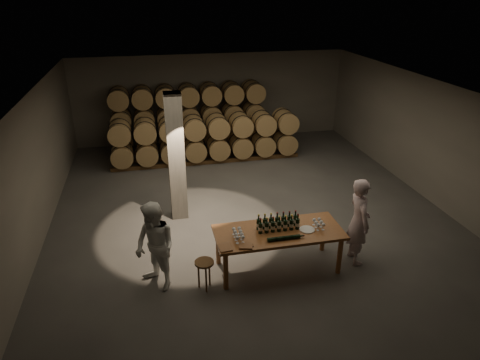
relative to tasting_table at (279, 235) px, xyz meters
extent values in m
plane|color=#4B4946|center=(0.00, 2.50, -0.80)|extent=(12.00, 12.00, 0.00)
plane|color=#605E59|center=(0.00, 2.50, 2.40)|extent=(12.00, 12.00, 0.00)
plane|color=slate|center=(0.00, 8.50, 0.80)|extent=(10.00, 0.00, 10.00)
plane|color=slate|center=(0.00, -3.50, 0.80)|extent=(10.00, 0.00, 10.00)
plane|color=slate|center=(-5.00, 2.50, 0.80)|extent=(0.00, 12.00, 12.00)
plane|color=slate|center=(5.00, 2.50, 0.80)|extent=(0.00, 12.00, 12.00)
cube|color=#69665B|center=(-1.80, 2.70, 0.80)|extent=(0.40, 0.40, 3.20)
cylinder|color=brown|center=(-1.18, -0.43, -0.38)|extent=(0.10, 0.10, 0.84)
cylinder|color=brown|center=(1.18, -0.43, -0.38)|extent=(0.10, 0.10, 0.84)
cylinder|color=brown|center=(-1.18, 0.43, -0.38)|extent=(0.10, 0.10, 0.84)
cylinder|color=brown|center=(1.18, 0.43, -0.38)|extent=(0.10, 0.10, 0.84)
cube|color=brown|center=(0.00, 0.00, 0.07)|extent=(2.60, 1.10, 0.06)
cube|color=brown|center=(-0.96, 7.40, -0.74)|extent=(5.48, 0.10, 0.12)
cube|color=brown|center=(-0.96, 8.00, -0.74)|extent=(5.48, 0.10, 0.12)
cylinder|color=#A47C4A|center=(-3.30, 7.70, -0.33)|extent=(0.70, 0.95, 0.70)
cylinder|color=black|center=(-3.30, 7.44, -0.33)|extent=(0.73, 0.04, 0.73)
cylinder|color=black|center=(-3.30, 7.96, -0.33)|extent=(0.73, 0.04, 0.73)
cylinder|color=#A47C4A|center=(-2.52, 7.70, -0.33)|extent=(0.70, 0.95, 0.70)
cylinder|color=black|center=(-2.52, 7.44, -0.33)|extent=(0.73, 0.04, 0.73)
cylinder|color=black|center=(-2.52, 7.96, -0.33)|extent=(0.73, 0.04, 0.73)
cylinder|color=#A47C4A|center=(-1.74, 7.70, -0.33)|extent=(0.70, 0.95, 0.70)
cylinder|color=black|center=(-1.74, 7.44, -0.33)|extent=(0.73, 0.04, 0.73)
cylinder|color=black|center=(-1.74, 7.96, -0.33)|extent=(0.73, 0.04, 0.73)
cylinder|color=#A47C4A|center=(-0.96, 7.70, -0.33)|extent=(0.70, 0.95, 0.70)
cylinder|color=black|center=(-0.96, 7.44, -0.33)|extent=(0.73, 0.04, 0.73)
cylinder|color=black|center=(-0.96, 7.96, -0.33)|extent=(0.73, 0.04, 0.73)
cylinder|color=#A47C4A|center=(-0.18, 7.70, -0.33)|extent=(0.70, 0.95, 0.70)
cylinder|color=black|center=(-0.18, 7.44, -0.33)|extent=(0.73, 0.04, 0.73)
cylinder|color=black|center=(-0.18, 7.96, -0.33)|extent=(0.73, 0.04, 0.73)
cylinder|color=#A47C4A|center=(0.60, 7.70, -0.33)|extent=(0.70, 0.95, 0.70)
cylinder|color=black|center=(0.60, 7.44, -0.33)|extent=(0.73, 0.04, 0.73)
cylinder|color=black|center=(0.60, 7.96, -0.33)|extent=(0.73, 0.04, 0.73)
cylinder|color=#A47C4A|center=(1.38, 7.70, -0.33)|extent=(0.70, 0.95, 0.70)
cylinder|color=black|center=(1.38, 7.44, -0.33)|extent=(0.73, 0.04, 0.73)
cylinder|color=black|center=(1.38, 7.96, -0.33)|extent=(0.73, 0.04, 0.73)
cylinder|color=#A47C4A|center=(-3.30, 7.70, 0.41)|extent=(0.70, 0.95, 0.70)
cylinder|color=black|center=(-3.30, 7.44, 0.41)|extent=(0.73, 0.04, 0.73)
cylinder|color=black|center=(-3.30, 7.96, 0.41)|extent=(0.73, 0.04, 0.73)
cylinder|color=#A47C4A|center=(-2.52, 7.70, 0.41)|extent=(0.70, 0.95, 0.70)
cylinder|color=black|center=(-2.52, 7.44, 0.41)|extent=(0.73, 0.04, 0.73)
cylinder|color=black|center=(-2.52, 7.96, 0.41)|extent=(0.73, 0.04, 0.73)
cylinder|color=#A47C4A|center=(-1.74, 7.70, 0.41)|extent=(0.70, 0.95, 0.70)
cylinder|color=black|center=(-1.74, 7.44, 0.41)|extent=(0.73, 0.04, 0.73)
cylinder|color=black|center=(-1.74, 7.96, 0.41)|extent=(0.73, 0.04, 0.73)
cylinder|color=#A47C4A|center=(-0.96, 7.70, 0.41)|extent=(0.70, 0.95, 0.70)
cylinder|color=black|center=(-0.96, 7.44, 0.41)|extent=(0.73, 0.04, 0.73)
cylinder|color=black|center=(-0.96, 7.96, 0.41)|extent=(0.73, 0.04, 0.73)
cylinder|color=#A47C4A|center=(-0.18, 7.70, 0.41)|extent=(0.70, 0.95, 0.70)
cylinder|color=black|center=(-0.18, 7.44, 0.41)|extent=(0.73, 0.04, 0.73)
cylinder|color=black|center=(-0.18, 7.96, 0.41)|extent=(0.73, 0.04, 0.73)
cylinder|color=#A47C4A|center=(0.60, 7.70, 0.41)|extent=(0.70, 0.95, 0.70)
cylinder|color=black|center=(0.60, 7.44, 0.41)|extent=(0.73, 0.04, 0.73)
cylinder|color=black|center=(0.60, 7.96, 0.41)|extent=(0.73, 0.04, 0.73)
cylinder|color=#A47C4A|center=(1.38, 7.70, 0.41)|extent=(0.70, 0.95, 0.70)
cylinder|color=black|center=(1.38, 7.44, 0.41)|extent=(0.73, 0.04, 0.73)
cylinder|color=black|center=(1.38, 7.96, 0.41)|extent=(0.73, 0.04, 0.73)
cylinder|color=#A47C4A|center=(-3.30, 7.70, 1.15)|extent=(0.70, 0.95, 0.70)
cylinder|color=black|center=(-3.30, 7.44, 1.15)|extent=(0.73, 0.04, 0.73)
cylinder|color=black|center=(-3.30, 7.96, 1.15)|extent=(0.73, 0.04, 0.73)
cylinder|color=#A47C4A|center=(-2.52, 7.70, 1.15)|extent=(0.70, 0.95, 0.70)
cylinder|color=black|center=(-2.52, 7.44, 1.15)|extent=(0.73, 0.04, 0.73)
cylinder|color=black|center=(-2.52, 7.96, 1.15)|extent=(0.73, 0.04, 0.73)
cylinder|color=#A47C4A|center=(-1.74, 7.70, 1.15)|extent=(0.70, 0.95, 0.70)
cylinder|color=black|center=(-1.74, 7.44, 1.15)|extent=(0.73, 0.04, 0.73)
cylinder|color=black|center=(-1.74, 7.96, 1.15)|extent=(0.73, 0.04, 0.73)
cylinder|color=#A47C4A|center=(-0.96, 7.70, 1.15)|extent=(0.70, 0.95, 0.70)
cylinder|color=black|center=(-0.96, 7.44, 1.15)|extent=(0.73, 0.04, 0.73)
cylinder|color=black|center=(-0.96, 7.96, 1.15)|extent=(0.73, 0.04, 0.73)
cylinder|color=#A47C4A|center=(-0.18, 7.70, 1.15)|extent=(0.70, 0.95, 0.70)
cylinder|color=black|center=(-0.18, 7.44, 1.15)|extent=(0.73, 0.04, 0.73)
cylinder|color=black|center=(-0.18, 7.96, 1.15)|extent=(0.73, 0.04, 0.73)
cylinder|color=#A47C4A|center=(0.60, 7.70, 1.15)|extent=(0.70, 0.95, 0.70)
cylinder|color=black|center=(0.60, 7.44, 1.15)|extent=(0.73, 0.04, 0.73)
cylinder|color=black|center=(0.60, 7.96, 1.15)|extent=(0.73, 0.04, 0.73)
cylinder|color=#A47C4A|center=(1.38, 7.70, 1.15)|extent=(0.70, 0.95, 0.70)
cylinder|color=black|center=(1.38, 7.44, 1.15)|extent=(0.73, 0.04, 0.73)
cylinder|color=black|center=(1.38, 7.96, 1.15)|extent=(0.73, 0.04, 0.73)
cube|color=brown|center=(-0.57, 6.00, -0.74)|extent=(6.26, 0.10, 0.12)
cube|color=brown|center=(-0.57, 6.60, -0.74)|extent=(6.26, 0.10, 0.12)
cylinder|color=#A47C4A|center=(-3.30, 6.30, -0.33)|extent=(0.70, 0.95, 0.70)
cylinder|color=black|center=(-3.30, 6.04, -0.33)|extent=(0.73, 0.04, 0.73)
cylinder|color=black|center=(-3.30, 6.56, -0.33)|extent=(0.73, 0.04, 0.73)
cylinder|color=#A47C4A|center=(-2.52, 6.30, -0.33)|extent=(0.70, 0.95, 0.70)
cylinder|color=black|center=(-2.52, 6.04, -0.33)|extent=(0.73, 0.04, 0.73)
cylinder|color=black|center=(-2.52, 6.56, -0.33)|extent=(0.73, 0.04, 0.73)
cylinder|color=#A47C4A|center=(-1.74, 6.30, -0.33)|extent=(0.70, 0.95, 0.70)
cylinder|color=black|center=(-1.74, 6.04, -0.33)|extent=(0.73, 0.04, 0.73)
cylinder|color=black|center=(-1.74, 6.56, -0.33)|extent=(0.73, 0.04, 0.73)
cylinder|color=#A47C4A|center=(-0.96, 6.30, -0.33)|extent=(0.70, 0.95, 0.70)
cylinder|color=black|center=(-0.96, 6.04, -0.33)|extent=(0.73, 0.04, 0.73)
cylinder|color=black|center=(-0.96, 6.56, -0.33)|extent=(0.73, 0.04, 0.73)
cylinder|color=#A47C4A|center=(-0.18, 6.30, -0.33)|extent=(0.70, 0.95, 0.70)
cylinder|color=black|center=(-0.18, 6.04, -0.33)|extent=(0.73, 0.04, 0.73)
cylinder|color=black|center=(-0.18, 6.56, -0.33)|extent=(0.73, 0.04, 0.73)
cylinder|color=#A47C4A|center=(0.60, 6.30, -0.33)|extent=(0.70, 0.95, 0.70)
cylinder|color=black|center=(0.60, 6.04, -0.33)|extent=(0.73, 0.04, 0.73)
cylinder|color=black|center=(0.60, 6.56, -0.33)|extent=(0.73, 0.04, 0.73)
cylinder|color=#A47C4A|center=(1.38, 6.30, -0.33)|extent=(0.70, 0.95, 0.70)
cylinder|color=black|center=(1.38, 6.04, -0.33)|extent=(0.73, 0.04, 0.73)
cylinder|color=black|center=(1.38, 6.56, -0.33)|extent=(0.73, 0.04, 0.73)
cylinder|color=#A47C4A|center=(2.16, 6.30, -0.33)|extent=(0.70, 0.95, 0.70)
cylinder|color=black|center=(2.16, 6.04, -0.33)|extent=(0.73, 0.04, 0.73)
cylinder|color=black|center=(2.16, 6.56, -0.33)|extent=(0.73, 0.04, 0.73)
cylinder|color=#A47C4A|center=(-3.30, 6.30, 0.41)|extent=(0.70, 0.95, 0.70)
cylinder|color=black|center=(-3.30, 6.04, 0.41)|extent=(0.73, 0.04, 0.73)
cylinder|color=black|center=(-3.30, 6.56, 0.41)|extent=(0.73, 0.04, 0.73)
cylinder|color=#A47C4A|center=(-2.52, 6.30, 0.41)|extent=(0.70, 0.95, 0.70)
cylinder|color=black|center=(-2.52, 6.04, 0.41)|extent=(0.73, 0.04, 0.73)
cylinder|color=black|center=(-2.52, 6.56, 0.41)|extent=(0.73, 0.04, 0.73)
cylinder|color=#A47C4A|center=(-1.74, 6.30, 0.41)|extent=(0.70, 0.95, 0.70)
cylinder|color=black|center=(-1.74, 6.04, 0.41)|extent=(0.73, 0.04, 0.73)
cylinder|color=black|center=(-1.74, 6.56, 0.41)|extent=(0.73, 0.04, 0.73)
cylinder|color=#A47C4A|center=(-0.96, 6.30, 0.41)|extent=(0.70, 0.95, 0.70)
cylinder|color=black|center=(-0.96, 6.04, 0.41)|extent=(0.73, 0.04, 0.73)
cylinder|color=black|center=(-0.96, 6.56, 0.41)|extent=(0.73, 0.04, 0.73)
cylinder|color=#A47C4A|center=(-0.18, 6.30, 0.41)|extent=(0.70, 0.95, 0.70)
cylinder|color=black|center=(-0.18, 6.04, 0.41)|extent=(0.73, 0.04, 0.73)
cylinder|color=black|center=(-0.18, 6.56, 0.41)|extent=(0.73, 0.04, 0.73)
cylinder|color=#A47C4A|center=(0.60, 6.30, 0.41)|extent=(0.70, 0.95, 0.70)
cylinder|color=black|center=(0.60, 6.04, 0.41)|extent=(0.73, 0.04, 0.73)
cylinder|color=black|center=(0.60, 6.56, 0.41)|extent=(0.73, 0.04, 0.73)
cylinder|color=#A47C4A|center=(1.38, 6.30, 0.41)|extent=(0.70, 0.95, 0.70)
cylinder|color=black|center=(1.38, 6.04, 0.41)|extent=(0.73, 0.04, 0.73)
cylinder|color=black|center=(1.38, 6.56, 0.41)|extent=(0.73, 0.04, 0.73)
cylinder|color=#A47C4A|center=(2.16, 6.30, 0.41)|extent=(0.70, 0.95, 0.70)
cylinder|color=black|center=(2.16, 6.04, 0.41)|extent=(0.73, 0.04, 0.73)
cylinder|color=black|center=(2.16, 6.56, 0.41)|extent=(0.73, 0.04, 0.73)
cylinder|color=black|center=(-0.39, 0.00, 0.22)|extent=(0.08, 0.08, 0.23)
cylinder|color=silver|center=(-0.39, 0.00, 0.21)|extent=(0.09, 0.09, 0.07)
cylinder|color=black|center=(-0.39, 0.00, 0.38)|extent=(0.03, 0.03, 0.09)
cylinder|color=gold|center=(-0.39, 0.00, 0.44)|extent=(0.04, 0.04, 0.03)
cylinder|color=black|center=(-0.39, 0.15, 0.22)|extent=(0.08, 0.08, 0.23)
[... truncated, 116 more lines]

